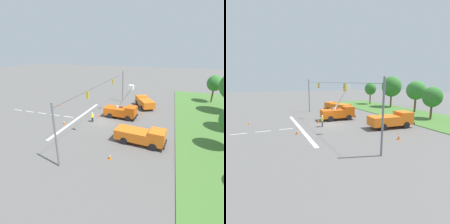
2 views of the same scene
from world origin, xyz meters
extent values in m
plane|color=#605E5B|center=(0.00, 0.00, 0.00)|extent=(200.00, 200.00, 0.00)
cube|color=#477533|center=(0.00, 18.00, 0.05)|extent=(56.00, 12.00, 0.10)
cube|color=silver|center=(0.00, -4.86, 0.00)|extent=(17.60, 0.50, 0.01)
cube|color=silver|center=(0.00, -6.86, 0.00)|extent=(0.20, 2.00, 0.01)
cube|color=silver|center=(0.00, -9.86, 0.00)|extent=(0.20, 2.00, 0.01)
cube|color=silver|center=(0.00, -12.86, 0.00)|extent=(0.20, 2.00, 0.01)
cube|color=silver|center=(0.00, -15.86, 0.00)|extent=(0.20, 2.00, 0.01)
cube|color=silver|center=(0.00, -18.86, 0.00)|extent=(0.20, 2.00, 0.01)
cylinder|color=slate|center=(-13.00, 0.00, 3.60)|extent=(0.20, 0.20, 7.20)
cylinder|color=slate|center=(13.00, 0.00, 3.60)|extent=(0.20, 0.20, 7.20)
cylinder|color=black|center=(0.00, 0.00, 6.60)|extent=(26.00, 0.03, 0.03)
cylinder|color=black|center=(-5.57, 0.00, 6.55)|extent=(0.02, 0.02, 0.10)
cube|color=gold|center=(-5.57, 0.00, 6.02)|extent=(0.32, 0.28, 0.96)
cylinder|color=red|center=(-5.57, -0.16, 6.34)|extent=(0.16, 0.05, 0.16)
cylinder|color=black|center=(-5.57, -0.16, 6.02)|extent=(0.16, 0.05, 0.16)
cylinder|color=black|center=(-5.57, -0.16, 5.70)|extent=(0.16, 0.05, 0.16)
cylinder|color=black|center=(5.31, 0.00, 6.55)|extent=(0.02, 0.02, 0.10)
cube|color=gold|center=(5.31, 0.00, 6.02)|extent=(0.32, 0.28, 0.96)
cylinder|color=black|center=(5.31, -0.16, 6.34)|extent=(0.16, 0.05, 0.16)
cylinder|color=black|center=(5.31, -0.16, 6.02)|extent=(0.16, 0.05, 0.16)
cylinder|color=red|center=(5.31, -0.16, 5.70)|extent=(0.16, 0.05, 0.16)
cylinder|color=brown|center=(-18.66, 20.06, 1.53)|extent=(0.35, 0.35, 3.06)
ellipsoid|color=#33752D|center=(-18.66, 20.06, 4.61)|extent=(3.64, 3.21, 3.61)
cube|color=#D6560F|center=(-2.79, 1.54, 1.18)|extent=(2.68, 4.24, 1.36)
cube|color=#D6560F|center=(-2.55, 4.43, 1.42)|extent=(2.39, 1.92, 1.85)
cube|color=#1E2838|center=(-2.50, 5.03, 1.75)|extent=(2.00, 0.26, 0.83)
cube|color=black|center=(-2.47, 5.37, 0.65)|extent=(2.36, 0.35, 0.30)
cylinder|color=black|center=(-3.65, 4.29, 0.50)|extent=(0.36, 1.02, 1.00)
cylinder|color=black|center=(-1.49, 4.11, 0.50)|extent=(0.36, 1.02, 1.00)
cylinder|color=black|center=(-3.93, 0.91, 0.50)|extent=(0.36, 1.02, 1.00)
cylinder|color=black|center=(-1.77, 0.73, 0.50)|extent=(0.36, 1.02, 1.00)
cylinder|color=silver|center=(-2.77, 1.83, 2.04)|extent=(0.60, 0.60, 0.36)
cube|color=white|center=(-2.66, 3.06, 3.71)|extent=(0.46, 2.67, 3.83)
cube|color=white|center=(-2.56, 4.28, 5.81)|extent=(0.96, 0.87, 0.80)
cube|color=orange|center=(5.33, 6.41, 1.16)|extent=(2.83, 4.80, 1.31)
cube|color=orange|center=(5.68, 9.66, 1.40)|extent=(2.46, 2.19, 1.81)
cube|color=#1E2838|center=(5.75, 10.34, 1.72)|extent=(2.00, 0.31, 0.81)
cube|color=black|center=(5.79, 10.71, 0.65)|extent=(2.36, 0.41, 0.30)
cylinder|color=black|center=(4.57, 9.51, 0.50)|extent=(0.39, 1.02, 1.00)
cylinder|color=black|center=(6.73, 9.28, 0.50)|extent=(0.39, 1.02, 1.00)
cylinder|color=black|center=(4.17, 5.71, 0.50)|extent=(0.39, 1.02, 1.00)
cylinder|color=black|center=(6.32, 5.48, 0.50)|extent=(0.39, 1.02, 1.00)
cube|color=orange|center=(-9.34, 6.14, 1.19)|extent=(4.79, 4.13, 1.38)
cube|color=orange|center=(-11.92, 4.71, 1.29)|extent=(2.68, 2.90, 1.58)
cube|color=#1E2838|center=(-12.46, 4.42, 1.56)|extent=(1.09, 1.86, 0.71)
cube|color=black|center=(-12.77, 4.25, 0.65)|extent=(1.32, 2.21, 0.30)
cylinder|color=black|center=(-11.17, 3.85, 0.50)|extent=(1.01, 0.73, 1.00)
cylinder|color=black|center=(-12.26, 5.81, 0.50)|extent=(1.01, 0.73, 1.00)
cylinder|color=black|center=(-8.15, 5.51, 0.50)|extent=(1.01, 0.73, 1.00)
cylinder|color=black|center=(-9.24, 7.47, 0.50)|extent=(1.01, 0.73, 1.00)
cylinder|color=#383842|center=(0.89, -1.64, 0.42)|extent=(0.18, 0.18, 0.85)
cylinder|color=#383842|center=(0.71, -1.55, 0.42)|extent=(0.18, 0.18, 0.85)
cube|color=yellow|center=(0.80, -1.59, 1.15)|extent=(0.47, 0.40, 0.60)
cube|color=silver|center=(0.80, -1.59, 1.15)|extent=(0.41, 0.27, 0.62)
cylinder|color=yellow|center=(1.04, -1.72, 1.18)|extent=(0.11, 0.11, 0.55)
cylinder|color=yellow|center=(0.56, -1.47, 1.18)|extent=(0.11, 0.11, 0.55)
sphere|color=tan|center=(0.80, -1.59, 1.58)|extent=(0.22, 0.22, 0.22)
sphere|color=white|center=(0.80, -1.59, 1.64)|extent=(0.26, 0.26, 0.26)
cube|color=orange|center=(-1.64, -1.43, 0.01)|extent=(0.36, 0.36, 0.03)
cone|color=orange|center=(-1.64, -1.43, 0.36)|extent=(0.26, 0.26, 0.66)
cylinder|color=white|center=(-1.64, -1.43, 0.39)|extent=(0.16, 0.16, 0.12)
cube|color=orange|center=(-5.57, 5.94, 0.01)|extent=(0.36, 0.36, 0.03)
cone|color=orange|center=(-5.57, 5.94, 0.34)|extent=(0.25, 0.25, 0.62)
cylinder|color=white|center=(-5.57, 5.94, 0.37)|extent=(0.15, 0.15, 0.11)
cube|color=orange|center=(10.05, 4.82, 0.01)|extent=(0.36, 0.36, 0.03)
cone|color=orange|center=(10.05, 4.82, 0.38)|extent=(0.28, 0.28, 0.71)
cylinder|color=white|center=(10.05, 4.82, 0.42)|extent=(0.17, 0.17, 0.13)
cube|color=orange|center=(-5.23, -11.91, 0.01)|extent=(0.36, 0.36, 0.03)
cone|color=orange|center=(-5.23, -11.91, 0.32)|extent=(0.23, 0.23, 0.57)
cylinder|color=white|center=(-5.23, -11.91, 0.35)|extent=(0.14, 0.14, 0.10)
cube|color=orange|center=(3.10, -5.82, 0.01)|extent=(0.36, 0.36, 0.03)
cone|color=orange|center=(3.10, -5.82, 0.37)|extent=(0.27, 0.27, 0.68)
cylinder|color=white|center=(3.10, -5.82, 0.40)|extent=(0.17, 0.17, 0.12)
camera|label=1|loc=(26.18, 10.50, 12.00)|focal=28.00mm
camera|label=2|loc=(25.31, -9.76, 6.79)|focal=28.00mm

